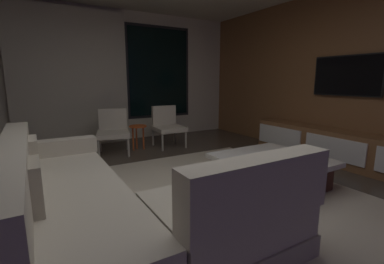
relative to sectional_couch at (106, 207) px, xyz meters
The scene contains 12 objects.
floor 0.87m from the sectional_couch, ahead, with size 9.20×9.20×0.00m, color #473D33.
back_wall_with_window 3.94m from the sectional_couch, 78.61° to the left, with size 6.60×0.30×2.70m.
media_wall 4.01m from the sectional_couch, ahead, with size 0.12×7.80×2.70m.
area_rug 1.19m from the sectional_couch, ahead, with size 3.20×3.80×0.01m, color beige.
sectional_couch is the anchor object (origin of this frame).
coffee_table 2.03m from the sectional_couch, ahead, with size 1.16×1.16×0.36m.
book_stack_on_coffee_table 2.12m from the sectional_couch, ahead, with size 0.27×0.20×0.09m.
accent_chair_near_window 3.24m from the sectional_couch, 55.91° to the left, with size 0.56×0.58×0.78m.
accent_chair_by_curtain 2.79m from the sectional_couch, 74.13° to the left, with size 0.67×0.68×0.78m.
side_stool 2.93m from the sectional_couch, 65.61° to the left, with size 0.32×0.32×0.46m.
media_console 3.59m from the sectional_couch, ahead, with size 0.46×3.10×0.52m.
mounted_tv 3.93m from the sectional_couch, ahead, with size 0.05×1.06×0.62m.
Camera 1 is at (-1.24, -2.19, 1.29)m, focal length 25.40 mm.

